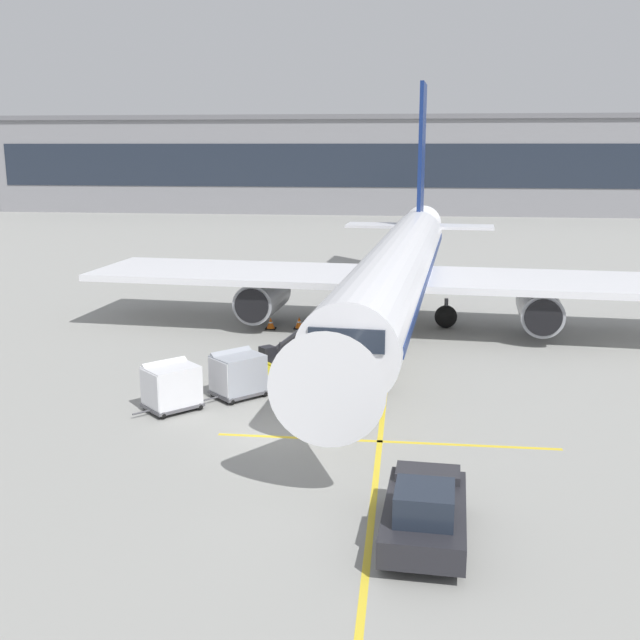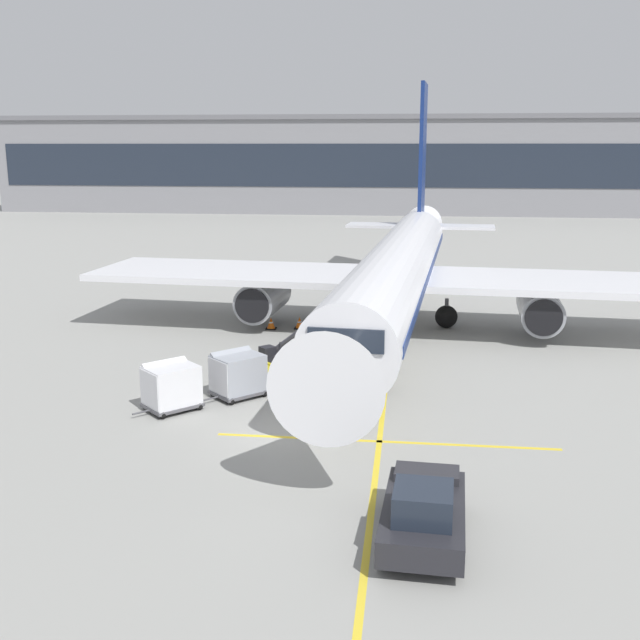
# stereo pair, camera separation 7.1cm
# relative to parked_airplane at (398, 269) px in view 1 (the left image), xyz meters

# --- Properties ---
(ground_plane) EXTENTS (600.00, 600.00, 0.00)m
(ground_plane) POSITION_rel_parked_airplane_xyz_m (-3.84, -16.54, -3.40)
(ground_plane) COLOR gray
(parked_airplane) EXTENTS (35.17, 44.47, 14.71)m
(parked_airplane) POSITION_rel_parked_airplane_xyz_m (0.00, 0.00, 0.00)
(parked_airplane) COLOR white
(parked_airplane) RESTS_ON ground
(belt_loader) EXTENTS (4.64, 4.54, 3.16)m
(belt_loader) POSITION_rel_parked_airplane_xyz_m (-4.48, -9.30, -2.52)
(belt_loader) COLOR gold
(belt_loader) RESTS_ON ground
(baggage_cart_lead) EXTENTS (2.54, 2.55, 1.91)m
(baggage_cart_lead) POSITION_rel_parked_airplane_xyz_m (-6.30, -12.65, -2.40)
(baggage_cart_lead) COLOR #515156
(baggage_cart_lead) RESTS_ON ground
(baggage_cart_second) EXTENTS (2.54, 2.55, 1.91)m
(baggage_cart_second) POSITION_rel_parked_airplane_xyz_m (-8.51, -14.53, -2.40)
(baggage_cart_second) COLOR #515156
(baggage_cart_second) RESTS_ON ground
(pushback_tug) EXTENTS (2.36, 4.52, 1.83)m
(pushback_tug) POSITION_rel_parked_airplane_xyz_m (1.14, -23.64, -2.58)
(pushback_tug) COLOR #232328
(pushback_tug) RESTS_ON ground
(ground_crew_by_loader) EXTENTS (0.51, 0.40, 1.74)m
(ground_crew_by_loader) POSITION_rel_parked_airplane_xyz_m (-3.86, -13.42, -2.40)
(ground_crew_by_loader) COLOR #514C42
(ground_crew_by_loader) RESTS_ON ground
(ground_crew_by_carts) EXTENTS (0.55, 0.35, 1.74)m
(ground_crew_by_carts) POSITION_rel_parked_airplane_xyz_m (-6.35, -12.16, -2.40)
(ground_crew_by_carts) COLOR #333847
(ground_crew_by_carts) RESTS_ON ground
(safety_cone_engine_keepout) EXTENTS (0.58, 0.58, 0.66)m
(safety_cone_engine_keepout) POSITION_rel_parked_airplane_xyz_m (-7.09, -0.80, -3.08)
(safety_cone_engine_keepout) COLOR black
(safety_cone_engine_keepout) RESTS_ON ground
(safety_cone_wingtip) EXTENTS (0.59, 0.59, 0.67)m
(safety_cone_wingtip) POSITION_rel_parked_airplane_xyz_m (-5.50, -0.52, -3.08)
(safety_cone_wingtip) COLOR black
(safety_cone_wingtip) RESTS_ON ground
(apron_guidance_line_lead_in) EXTENTS (0.20, 110.00, 0.01)m
(apron_guidance_line_lead_in) POSITION_rel_parked_airplane_xyz_m (-0.28, -0.86, -3.40)
(apron_guidance_line_lead_in) COLOR yellow
(apron_guidance_line_lead_in) RESTS_ON ground
(apron_guidance_line_stop_bar) EXTENTS (12.00, 0.20, 0.01)m
(apron_guidance_line_stop_bar) POSITION_rel_parked_airplane_xyz_m (-0.06, -16.87, -3.40)
(apron_guidance_line_stop_bar) COLOR yellow
(apron_guidance_line_stop_bar) RESTS_ON ground
(terminal_building) EXTENTS (106.80, 14.72, 14.56)m
(terminal_building) POSITION_rel_parked_airplane_xyz_m (-9.87, 78.42, 3.82)
(terminal_building) COLOR gray
(terminal_building) RESTS_ON ground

